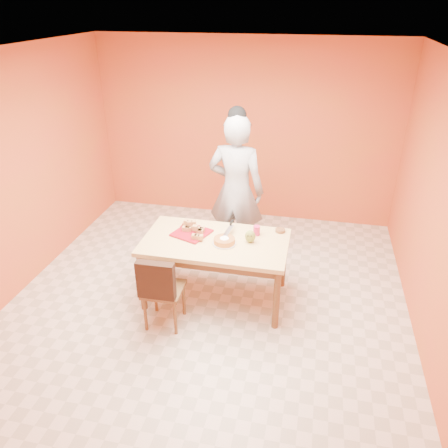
% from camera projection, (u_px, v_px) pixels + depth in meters
% --- Properties ---
extents(floor, '(5.00, 5.00, 0.00)m').
position_uv_depth(floor, '(206.00, 307.00, 4.98)').
color(floor, beige).
rests_on(floor, ground).
extents(ceiling, '(5.00, 5.00, 0.00)m').
position_uv_depth(ceiling, '(200.00, 55.00, 3.73)').
color(ceiling, white).
rests_on(ceiling, wall_back).
extents(wall_back, '(4.50, 0.00, 4.50)m').
position_uv_depth(wall_back, '(245.00, 132.00, 6.52)').
color(wall_back, '#CF482F').
rests_on(wall_back, floor).
extents(wall_left, '(0.00, 5.00, 5.00)m').
position_uv_depth(wall_left, '(4.00, 181.00, 4.77)').
color(wall_left, '#CF482F').
rests_on(wall_left, floor).
extents(wall_right, '(0.00, 5.00, 5.00)m').
position_uv_depth(wall_right, '(445.00, 221.00, 3.93)').
color(wall_right, '#CF482F').
rests_on(wall_right, floor).
extents(dining_table, '(1.60, 0.90, 0.76)m').
position_uv_depth(dining_table, '(215.00, 248.00, 4.85)').
color(dining_table, '#F3D47F').
rests_on(dining_table, floor).
extents(dining_chair, '(0.41, 0.48, 0.88)m').
position_uv_depth(dining_chair, '(163.00, 288.00, 4.53)').
color(dining_chair, brown).
rests_on(dining_chair, floor).
extents(pastry_pile, '(0.33, 0.33, 0.11)m').
position_uv_depth(pastry_pile, '(191.00, 228.00, 4.91)').
color(pastry_pile, tan).
rests_on(pastry_pile, pastry_platter).
extents(person, '(0.75, 0.53, 1.96)m').
position_uv_depth(person, '(236.00, 191.00, 5.47)').
color(person, '#9B9B9E').
rests_on(person, floor).
extents(pastry_platter, '(0.47, 0.47, 0.02)m').
position_uv_depth(pastry_platter, '(192.00, 233.00, 4.94)').
color(pastry_platter, maroon).
rests_on(pastry_platter, dining_table).
extents(red_dinner_plate, '(0.29, 0.29, 0.01)m').
position_uv_depth(red_dinner_plate, '(189.00, 228.00, 5.06)').
color(red_dinner_plate, maroon).
rests_on(red_dinner_plate, dining_table).
extents(white_cake_plate, '(0.32, 0.32, 0.01)m').
position_uv_depth(white_cake_plate, '(224.00, 243.00, 4.74)').
color(white_cake_plate, silver).
rests_on(white_cake_plate, dining_table).
extents(sponge_cake, '(0.31, 0.31, 0.05)m').
position_uv_depth(sponge_cake, '(224.00, 241.00, 4.72)').
color(sponge_cake, '#CB8834').
rests_on(sponge_cake, white_cake_plate).
extents(cake_server, '(0.08, 0.27, 0.01)m').
position_uv_depth(cake_server, '(229.00, 230.00, 4.86)').
color(cake_server, white).
rests_on(cake_server, sponge_cake).
extents(egg_ornament, '(0.13, 0.11, 0.15)m').
position_uv_depth(egg_ornament, '(250.00, 236.00, 4.74)').
color(egg_ornament, olive).
rests_on(egg_ornament, dining_table).
extents(magenta_glass, '(0.08, 0.08, 0.11)m').
position_uv_depth(magenta_glass, '(257.00, 230.00, 4.90)').
color(magenta_glass, '#BD1C51').
rests_on(magenta_glass, dining_table).
extents(checker_tin, '(0.12, 0.12, 0.03)m').
position_uv_depth(checker_tin, '(280.00, 230.00, 4.98)').
color(checker_tin, '#3D1D10').
rests_on(checker_tin, dining_table).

